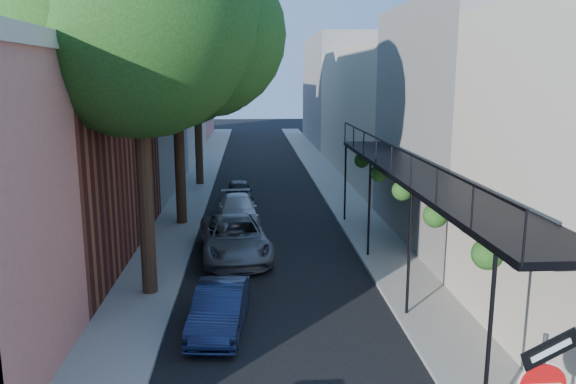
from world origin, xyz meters
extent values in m
cube|color=black|center=(0.00, 30.00, 0.01)|extent=(6.00, 64.00, 0.01)
cube|color=gray|center=(-4.00, 30.00, 0.06)|extent=(2.00, 64.00, 0.12)
cube|color=gray|center=(4.00, 30.00, 0.06)|extent=(2.00, 64.00, 0.12)
cube|color=gray|center=(-5.02, 14.00, 8.00)|extent=(0.06, 7.00, 4.00)
cube|color=gray|center=(-9.00, 26.00, 4.50)|extent=(8.00, 12.00, 9.00)
cube|color=#BEB09C|center=(-9.00, 40.00, 5.00)|extent=(8.00, 16.00, 10.00)
cube|color=tan|center=(-9.00, 54.00, 4.00)|extent=(8.00, 12.00, 8.00)
cube|color=gray|center=(9.00, 15.00, 4.50)|extent=(8.00, 10.00, 9.00)
cube|color=#BEB09C|center=(9.00, 30.00, 4.00)|extent=(8.00, 20.00, 8.00)
cube|color=gray|center=(9.00, 48.00, 5.00)|extent=(8.00, 16.00, 10.00)
cube|color=black|center=(4.20, 10.00, 3.50)|extent=(2.00, 16.00, 0.15)
cube|color=black|center=(3.25, 10.00, 4.38)|extent=(0.05, 16.00, 0.05)
cylinder|color=black|center=(3.30, 3.00, 1.81)|extent=(0.08, 0.08, 3.40)
cylinder|color=black|center=(3.30, 18.00, 1.81)|extent=(0.08, 0.08, 3.40)
sphere|color=#1B4614|center=(3.60, 4.00, 3.05)|extent=(0.60, 0.60, 0.60)
sphere|color=#1B4614|center=(3.60, 10.00, 3.05)|extent=(0.60, 0.60, 0.60)
sphere|color=#1B4614|center=(3.60, 16.00, 3.05)|extent=(0.60, 0.60, 0.60)
cube|color=black|center=(3.20, 0.95, 2.70)|extent=(0.89, 0.15, 0.58)
cube|color=white|center=(3.20, 0.92, 2.70)|extent=(0.60, 0.10, 0.31)
cylinder|color=black|center=(-3.80, 10.00, 3.50)|extent=(0.44, 0.44, 7.00)
sphere|color=#1B4614|center=(-3.80, 10.00, 8.02)|extent=(6.80, 6.80, 6.80)
sphere|color=#1B4614|center=(-2.10, 11.02, 7.52)|extent=(4.76, 4.76, 4.76)
cylinder|color=black|center=(-3.80, 18.00, 3.15)|extent=(0.44, 0.44, 6.30)
sphere|color=#1B4614|center=(-3.80, 18.00, 7.20)|extent=(6.00, 6.00, 6.00)
sphere|color=#1B4614|center=(-2.30, 18.90, 6.70)|extent=(4.20, 4.20, 4.20)
cylinder|color=black|center=(-3.80, 27.00, 3.67)|extent=(0.44, 0.44, 7.35)
sphere|color=#1B4614|center=(-3.80, 27.00, 8.40)|extent=(7.00, 7.00, 7.00)
sphere|color=#1B4614|center=(-2.05, 28.05, 7.90)|extent=(4.90, 4.90, 4.90)
imported|color=#131D3C|center=(-1.64, 7.58, 0.57)|extent=(1.53, 3.58, 1.15)
imported|color=slate|center=(-1.40, 13.45, 0.70)|extent=(2.86, 5.25, 1.39)
imported|color=silver|center=(-1.40, 18.36, 0.58)|extent=(1.90, 4.10, 1.16)
imported|color=black|center=(-1.40, 22.29, 0.56)|extent=(1.48, 3.33, 1.11)
camera|label=1|loc=(-0.81, -5.78, 6.31)|focal=35.00mm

